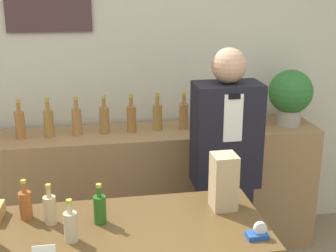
# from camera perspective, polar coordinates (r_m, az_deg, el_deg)

# --- Properties ---
(back_wall) EXTENTS (5.20, 0.09, 2.70)m
(back_wall) POSITION_cam_1_polar(r_m,az_deg,el_deg) (3.47, -4.09, 7.38)
(back_wall) COLOR beige
(back_wall) RESTS_ON ground_plane
(back_shelf) EXTENTS (2.36, 0.45, 0.94)m
(back_shelf) POSITION_cam_1_polar(r_m,az_deg,el_deg) (3.49, -1.56, -7.89)
(back_shelf) COLOR #9E754C
(back_shelf) RESTS_ON ground_plane
(shopkeeper) EXTENTS (0.40, 0.25, 1.59)m
(shopkeeper) POSITION_cam_1_polar(r_m,az_deg,el_deg) (2.96, 6.91, -5.96)
(shopkeeper) COLOR black
(shopkeeper) RESTS_ON ground_plane
(potted_plant) EXTENTS (0.32, 0.32, 0.41)m
(potted_plant) POSITION_cam_1_polar(r_m,az_deg,el_deg) (3.50, 14.70, 3.78)
(potted_plant) COLOR #9E998E
(potted_plant) RESTS_ON back_shelf
(paper_bag) EXTENTS (0.12, 0.12, 0.27)m
(paper_bag) POSITION_cam_1_polar(r_m,az_deg,el_deg) (2.23, 6.81, -6.74)
(paper_bag) COLOR tan
(paper_bag) RESTS_ON display_counter
(tape_dispenser) EXTENTS (0.09, 0.06, 0.07)m
(tape_dispenser) POSITION_cam_1_polar(r_m,az_deg,el_deg) (2.05, 10.92, -12.67)
(tape_dispenser) COLOR #1E4799
(tape_dispenser) RESTS_ON display_counter
(price_card_right) EXTENTS (0.09, 0.02, 0.06)m
(price_card_right) POSITION_cam_1_polar(r_m,az_deg,el_deg) (1.95, -14.90, -14.68)
(price_card_right) COLOR white
(price_card_right) RESTS_ON display_counter
(counter_bottle_2) EXTENTS (0.06, 0.06, 0.19)m
(counter_bottle_2) POSITION_cam_1_polar(r_m,az_deg,el_deg) (2.24, -16.98, -9.09)
(counter_bottle_2) COLOR brown
(counter_bottle_2) RESTS_ON display_counter
(counter_bottle_3) EXTENTS (0.06, 0.06, 0.19)m
(counter_bottle_3) POSITION_cam_1_polar(r_m,az_deg,el_deg) (2.17, -14.20, -9.76)
(counter_bottle_3) COLOR tan
(counter_bottle_3) RESTS_ON display_counter
(counter_bottle_4) EXTENTS (0.06, 0.06, 0.19)m
(counter_bottle_4) POSITION_cam_1_polar(r_m,az_deg,el_deg) (2.01, -11.78, -11.80)
(counter_bottle_4) COLOR tan
(counter_bottle_4) RESTS_ON display_counter
(counter_bottle_5) EXTENTS (0.06, 0.06, 0.19)m
(counter_bottle_5) POSITION_cam_1_polar(r_m,az_deg,el_deg) (2.13, -8.31, -9.91)
(counter_bottle_5) COLOR #27591C
(counter_bottle_5) RESTS_ON display_counter
(shelf_bottle_1) EXTENTS (0.07, 0.07, 0.27)m
(shelf_bottle_1) POSITION_cam_1_polar(r_m,az_deg,el_deg) (3.27, -17.59, 0.22)
(shelf_bottle_1) COLOR #A46735
(shelf_bottle_1) RESTS_ON back_shelf
(shelf_bottle_2) EXTENTS (0.07, 0.07, 0.27)m
(shelf_bottle_2) POSITION_cam_1_polar(r_m,az_deg,el_deg) (3.25, -14.34, 0.40)
(shelf_bottle_2) COLOR olive
(shelf_bottle_2) RESTS_ON back_shelf
(shelf_bottle_3) EXTENTS (0.07, 0.07, 0.27)m
(shelf_bottle_3) POSITION_cam_1_polar(r_m,az_deg,el_deg) (3.25, -11.05, 0.64)
(shelf_bottle_3) COLOR #A4703B
(shelf_bottle_3) RESTS_ON back_shelf
(shelf_bottle_4) EXTENTS (0.07, 0.07, 0.27)m
(shelf_bottle_4) POSITION_cam_1_polar(r_m,az_deg,el_deg) (3.26, -7.76, 0.83)
(shelf_bottle_4) COLOR olive
(shelf_bottle_4) RESTS_ON back_shelf
(shelf_bottle_5) EXTENTS (0.07, 0.07, 0.27)m
(shelf_bottle_5) POSITION_cam_1_polar(r_m,az_deg,el_deg) (3.27, -4.49, 0.98)
(shelf_bottle_5) COLOR #9B6531
(shelf_bottle_5) RESTS_ON back_shelf
(shelf_bottle_6) EXTENTS (0.07, 0.07, 0.27)m
(shelf_bottle_6) POSITION_cam_1_polar(r_m,az_deg,el_deg) (3.30, -1.29, 1.23)
(shelf_bottle_6) COLOR olive
(shelf_bottle_6) RESTS_ON back_shelf
(shelf_bottle_7) EXTENTS (0.07, 0.07, 0.27)m
(shelf_bottle_7) POSITION_cam_1_polar(r_m,az_deg,el_deg) (3.32, 1.92, 1.33)
(shelf_bottle_7) COLOR #9B693B
(shelf_bottle_7) RESTS_ON back_shelf
(shelf_bottle_8) EXTENTS (0.07, 0.07, 0.27)m
(shelf_bottle_8) POSITION_cam_1_polar(r_m,az_deg,el_deg) (3.35, 5.11, 1.39)
(shelf_bottle_8) COLOR #A16831
(shelf_bottle_8) RESTS_ON back_shelf
(shelf_bottle_9) EXTENTS (0.07, 0.07, 0.27)m
(shelf_bottle_9) POSITION_cam_1_polar(r_m,az_deg,el_deg) (3.43, 8.02, 1.66)
(shelf_bottle_9) COLOR olive
(shelf_bottle_9) RESTS_ON back_shelf
(shelf_bottle_10) EXTENTS (0.07, 0.07, 0.27)m
(shelf_bottle_10) POSITION_cam_1_polar(r_m,az_deg,el_deg) (3.46, 11.11, 1.66)
(shelf_bottle_10) COLOR #A16A32
(shelf_bottle_10) RESTS_ON back_shelf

